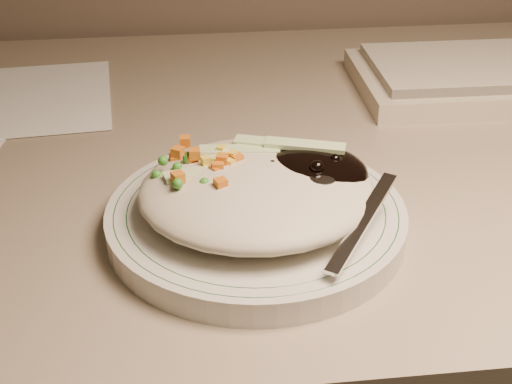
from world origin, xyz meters
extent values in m
cube|color=gray|center=(0.00, 1.38, 0.72)|extent=(1.40, 0.70, 0.04)
cylinder|color=silver|center=(-0.08, 1.21, 0.75)|extent=(0.25, 0.25, 0.02)
torus|color=#144723|center=(-0.08, 1.21, 0.76)|extent=(0.24, 0.24, 0.00)
torus|color=#144723|center=(-0.08, 1.21, 0.76)|extent=(0.22, 0.22, 0.00)
ellipsoid|color=#B9B096|center=(-0.08, 1.20, 0.78)|extent=(0.19, 0.18, 0.04)
ellipsoid|color=black|center=(-0.03, 1.22, 0.79)|extent=(0.10, 0.09, 0.03)
ellipsoid|color=orange|center=(-0.12, 1.22, 0.78)|extent=(0.08, 0.08, 0.02)
sphere|color=black|center=(-0.06, 1.22, 0.79)|extent=(0.01, 0.01, 0.01)
sphere|color=black|center=(-0.03, 1.22, 0.79)|extent=(0.01, 0.01, 0.01)
sphere|color=black|center=(-0.01, 1.22, 0.80)|extent=(0.01, 0.01, 0.01)
sphere|color=black|center=(-0.02, 1.23, 0.79)|extent=(0.01, 0.01, 0.01)
sphere|color=black|center=(-0.03, 1.20, 0.80)|extent=(0.01, 0.01, 0.01)
sphere|color=black|center=(-0.04, 1.22, 0.79)|extent=(0.01, 0.01, 0.01)
sphere|color=black|center=(-0.03, 1.23, 0.79)|extent=(0.01, 0.01, 0.01)
cube|color=#CA6716|center=(-0.13, 1.23, 0.80)|extent=(0.01, 0.01, 0.01)
cube|color=#CA6716|center=(-0.11, 1.21, 0.79)|extent=(0.01, 0.01, 0.01)
cube|color=#CA6716|center=(-0.14, 1.25, 0.80)|extent=(0.01, 0.01, 0.01)
cube|color=#CA6716|center=(-0.10, 1.22, 0.80)|extent=(0.01, 0.01, 0.01)
cube|color=#CA6716|center=(-0.11, 1.21, 0.80)|extent=(0.01, 0.01, 0.01)
cube|color=#CA6716|center=(-0.14, 1.25, 0.79)|extent=(0.01, 0.01, 0.01)
cube|color=#CA6716|center=(-0.13, 1.23, 0.80)|extent=(0.01, 0.01, 0.01)
cube|color=#CA6716|center=(-0.11, 1.21, 0.80)|extent=(0.01, 0.01, 0.01)
cube|color=#CA6716|center=(-0.09, 1.22, 0.80)|extent=(0.01, 0.01, 0.01)
cube|color=#CA6716|center=(-0.13, 1.25, 0.80)|extent=(0.01, 0.01, 0.01)
cube|color=#CA6716|center=(-0.14, 1.20, 0.80)|extent=(0.01, 0.01, 0.01)
cube|color=#CA6716|center=(-0.11, 1.19, 0.80)|extent=(0.01, 0.01, 0.01)
cube|color=#CA6716|center=(-0.14, 1.21, 0.79)|extent=(0.01, 0.01, 0.01)
cube|color=#CA6716|center=(-0.14, 1.24, 0.79)|extent=(0.01, 0.01, 0.01)
sphere|color=#388C28|center=(-0.11, 1.22, 0.80)|extent=(0.01, 0.01, 0.01)
sphere|color=#388C28|center=(-0.14, 1.19, 0.80)|extent=(0.01, 0.01, 0.01)
sphere|color=#388C28|center=(-0.14, 1.22, 0.80)|extent=(0.01, 0.01, 0.01)
sphere|color=#388C28|center=(-0.15, 1.22, 0.80)|extent=(0.01, 0.01, 0.01)
sphere|color=#388C28|center=(-0.11, 1.23, 0.79)|extent=(0.01, 0.01, 0.01)
sphere|color=#388C28|center=(-0.10, 1.20, 0.79)|extent=(0.01, 0.01, 0.01)
sphere|color=#388C28|center=(-0.12, 1.22, 0.79)|extent=(0.01, 0.01, 0.01)
sphere|color=#388C28|center=(-0.13, 1.20, 0.79)|extent=(0.01, 0.01, 0.01)
sphere|color=#388C28|center=(-0.16, 1.22, 0.79)|extent=(0.01, 0.01, 0.01)
sphere|color=#388C28|center=(-0.13, 1.23, 0.80)|extent=(0.01, 0.01, 0.01)
sphere|color=#388C28|center=(-0.13, 1.23, 0.80)|extent=(0.01, 0.01, 0.01)
sphere|color=#388C28|center=(-0.14, 1.21, 0.79)|extent=(0.01, 0.01, 0.01)
sphere|color=#388C28|center=(-0.12, 1.19, 0.80)|extent=(0.01, 0.01, 0.01)
sphere|color=#388C28|center=(-0.09, 1.24, 0.79)|extent=(0.01, 0.01, 0.01)
cube|color=yellow|center=(-0.11, 1.23, 0.79)|extent=(0.01, 0.01, 0.01)
cube|color=yellow|center=(-0.10, 1.22, 0.80)|extent=(0.01, 0.01, 0.01)
cube|color=yellow|center=(-0.12, 1.23, 0.79)|extent=(0.01, 0.01, 0.01)
cube|color=yellow|center=(-0.12, 1.22, 0.80)|extent=(0.01, 0.01, 0.01)
cube|color=yellow|center=(-0.12, 1.22, 0.79)|extent=(0.01, 0.01, 0.01)
cube|color=yellow|center=(-0.09, 1.23, 0.80)|extent=(0.01, 0.01, 0.01)
cube|color=yellow|center=(-0.10, 1.24, 0.80)|extent=(0.01, 0.01, 0.01)
cube|color=yellow|center=(-0.11, 1.22, 0.79)|extent=(0.01, 0.01, 0.01)
cube|color=#B2D18C|center=(-0.09, 1.24, 0.80)|extent=(0.07, 0.02, 0.00)
cube|color=#B2D18C|center=(-0.06, 1.25, 0.80)|extent=(0.07, 0.04, 0.00)
cube|color=#B2D18C|center=(-0.12, 1.21, 0.80)|extent=(0.07, 0.03, 0.00)
cube|color=#B2D18C|center=(-0.03, 1.24, 0.80)|extent=(0.07, 0.04, 0.00)
cube|color=#B2D18C|center=(-0.07, 1.20, 0.79)|extent=(0.07, 0.02, 0.00)
ellipsoid|color=silver|center=(-0.03, 1.20, 0.79)|extent=(0.06, 0.06, 0.01)
cube|color=silver|center=(0.00, 1.15, 0.78)|extent=(0.08, 0.10, 0.03)
camera|label=1|loc=(-0.13, 0.71, 1.07)|focal=50.00mm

